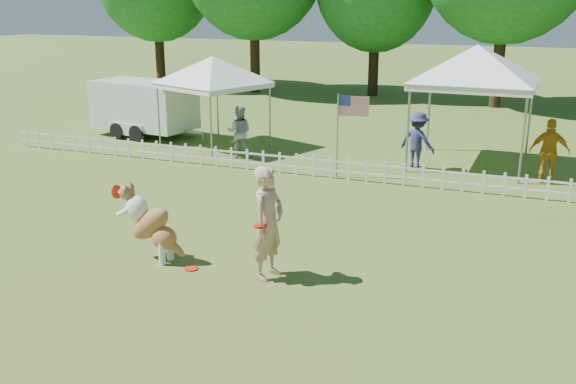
% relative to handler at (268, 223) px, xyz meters
% --- Properties ---
extents(ground, '(120.00, 120.00, 0.00)m').
position_rel_handler_xyz_m(ground, '(-0.70, -0.46, -1.00)').
color(ground, '#31591C').
rests_on(ground, ground).
extents(picket_fence, '(22.00, 0.08, 0.60)m').
position_rel_handler_xyz_m(picket_fence, '(-0.70, 6.54, -0.70)').
color(picket_fence, white).
rests_on(picket_fence, ground).
extents(handler, '(0.59, 0.80, 2.01)m').
position_rel_handler_xyz_m(handler, '(0.00, 0.00, 0.00)').
color(handler, tan).
rests_on(handler, ground).
extents(dog, '(1.40, 0.57, 1.41)m').
position_rel_handler_xyz_m(dog, '(-2.32, -0.09, -0.30)').
color(dog, brown).
rests_on(dog, ground).
extents(frisbee_on_turf, '(0.26, 0.26, 0.02)m').
position_rel_handler_xyz_m(frisbee_on_turf, '(-1.44, -0.23, -0.99)').
color(frisbee_on_turf, red).
rests_on(frisbee_on_turf, ground).
extents(canopy_tent_left, '(3.58, 3.58, 2.87)m').
position_rel_handler_xyz_m(canopy_tent_left, '(-5.68, 8.85, 0.43)').
color(canopy_tent_left, white).
rests_on(canopy_tent_left, ground).
extents(canopy_tent_right, '(3.37, 3.37, 3.40)m').
position_rel_handler_xyz_m(canopy_tent_right, '(2.38, 9.41, 0.70)').
color(canopy_tent_right, white).
rests_on(canopy_tent_right, ground).
extents(cargo_trailer, '(4.74, 2.65, 1.97)m').
position_rel_handler_xyz_m(cargo_trailer, '(-8.80, 9.49, -0.02)').
color(cargo_trailer, silver).
rests_on(cargo_trailer, ground).
extents(flag_pole, '(0.88, 0.24, 2.29)m').
position_rel_handler_xyz_m(flag_pole, '(-0.84, 6.73, 0.14)').
color(flag_pole, gray).
rests_on(flag_pole, ground).
extents(spectator_a, '(0.91, 0.79, 1.59)m').
position_rel_handler_xyz_m(spectator_a, '(-4.28, 7.79, -0.21)').
color(spectator_a, '#9B9A9F').
rests_on(spectator_a, ground).
extents(spectator_b, '(1.21, 0.95, 1.65)m').
position_rel_handler_xyz_m(spectator_b, '(1.04, 8.36, -0.18)').
color(spectator_b, navy).
rests_on(spectator_b, ground).
extents(spectator_c, '(1.04, 0.50, 1.72)m').
position_rel_handler_xyz_m(spectator_c, '(4.53, 8.19, -0.14)').
color(spectator_c, '#C57B17').
rests_on(spectator_c, ground).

